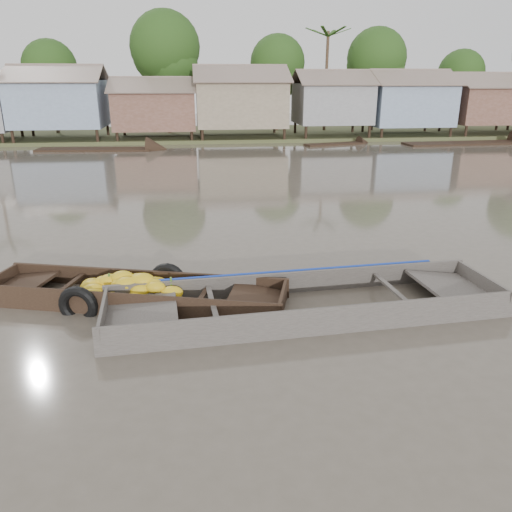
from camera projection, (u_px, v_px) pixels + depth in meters
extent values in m
plane|color=#51493E|center=(251.00, 306.00, 10.18)|extent=(120.00, 120.00, 0.00)
cube|color=#384723|center=(207.00, 135.00, 41.05)|extent=(120.00, 12.00, 0.50)
cube|color=#798CA7|center=(60.00, 104.00, 35.68)|extent=(6.20, 5.20, 3.20)
cube|color=brown|center=(51.00, 73.00, 33.68)|extent=(6.60, 3.02, 1.28)
cube|color=brown|center=(61.00, 73.00, 36.31)|extent=(6.60, 3.02, 1.28)
cube|color=brown|center=(155.00, 110.00, 36.61)|extent=(5.80, 4.60, 2.70)
cube|color=brown|center=(152.00, 85.00, 34.85)|extent=(6.20, 2.67, 1.14)
cube|color=brown|center=(155.00, 84.00, 37.17)|extent=(6.20, 2.67, 1.14)
cube|color=#7F6F57|center=(240.00, 103.00, 37.17)|extent=(6.50, 5.30, 3.30)
cube|color=brown|center=(242.00, 73.00, 35.13)|extent=(6.90, 3.08, 1.31)
cube|color=brown|center=(238.00, 74.00, 37.81)|extent=(6.90, 3.08, 1.31)
cube|color=gray|center=(332.00, 104.00, 37.98)|extent=(5.40, 4.70, 2.90)
cube|color=brown|center=(338.00, 77.00, 36.16)|extent=(5.80, 2.73, 1.17)
cube|color=brown|center=(329.00, 77.00, 38.53)|extent=(5.80, 2.73, 1.17)
cube|color=#798CA7|center=(407.00, 105.00, 38.69)|extent=(6.00, 5.00, 3.10)
cube|color=brown|center=(417.00, 77.00, 36.76)|extent=(6.40, 2.90, 1.24)
cube|color=brown|center=(403.00, 77.00, 39.29)|extent=(6.40, 2.90, 1.24)
cube|color=brown|center=(486.00, 105.00, 39.45)|extent=(5.70, 4.90, 2.80)
cube|color=brown|center=(499.00, 80.00, 37.59)|extent=(6.10, 2.85, 1.21)
cube|color=brown|center=(480.00, 80.00, 40.07)|extent=(6.10, 2.85, 1.21)
cylinder|color=#473323|center=(55.00, 104.00, 39.81)|extent=(0.28, 0.28, 4.90)
sphere|color=#153511|center=(50.00, 67.00, 38.87)|extent=(4.20, 4.20, 4.20)
cylinder|color=#473323|center=(168.00, 95.00, 39.66)|extent=(0.28, 0.28, 6.30)
sphere|color=#153511|center=(165.00, 46.00, 38.45)|extent=(5.40, 5.40, 5.40)
cylinder|color=#473323|center=(277.00, 101.00, 41.79)|extent=(0.28, 0.28, 5.25)
sphere|color=#153511|center=(278.00, 63.00, 40.78)|extent=(4.50, 4.50, 4.50)
cylinder|color=#473323|center=(373.00, 99.00, 41.70)|extent=(0.28, 0.28, 5.60)
sphere|color=#153511|center=(377.00, 58.00, 40.63)|extent=(4.80, 4.80, 4.80)
cylinder|color=#473323|center=(457.00, 104.00, 43.72)|extent=(0.28, 0.28, 4.55)
sphere|color=#153511|center=(461.00, 73.00, 42.84)|extent=(3.90, 3.90, 3.90)
cylinder|color=#473323|center=(326.00, 84.00, 41.31)|extent=(0.24, 0.24, 8.00)
cube|color=black|center=(137.00, 305.00, 10.41)|extent=(6.19, 2.78, 0.08)
cube|color=black|center=(147.00, 282.00, 10.95)|extent=(6.05, 1.85, 0.58)
cube|color=black|center=(123.00, 308.00, 9.71)|extent=(6.05, 1.85, 0.58)
cube|color=black|center=(282.00, 304.00, 9.89)|extent=(0.43, 1.32, 0.55)
cube|color=black|center=(256.00, 299.00, 9.94)|extent=(1.34, 1.41, 0.21)
cube|color=black|center=(2.00, 285.00, 10.77)|extent=(0.43, 1.32, 0.55)
cube|color=black|center=(24.00, 284.00, 10.67)|extent=(1.34, 1.41, 0.21)
cube|color=black|center=(70.00, 285.00, 10.50)|extent=(0.45, 1.28, 0.05)
cube|color=black|center=(204.00, 293.00, 10.08)|extent=(0.45, 1.28, 0.05)
ellipsoid|color=gold|center=(92.00, 285.00, 10.58)|extent=(0.52, 0.43, 0.28)
ellipsoid|color=gold|center=(94.00, 291.00, 10.22)|extent=(0.57, 0.47, 0.31)
ellipsoid|color=gold|center=(127.00, 284.00, 10.09)|extent=(0.55, 0.44, 0.29)
ellipsoid|color=gold|center=(134.00, 299.00, 9.95)|extent=(0.46, 0.38, 0.25)
ellipsoid|color=gold|center=(155.00, 283.00, 10.60)|extent=(0.50, 0.40, 0.27)
ellipsoid|color=gold|center=(142.00, 281.00, 10.16)|extent=(0.59, 0.48, 0.31)
ellipsoid|color=gold|center=(141.00, 290.00, 10.05)|extent=(0.50, 0.41, 0.27)
ellipsoid|color=gold|center=(84.00, 299.00, 10.13)|extent=(0.46, 0.37, 0.24)
ellipsoid|color=gold|center=(126.00, 282.00, 10.43)|extent=(0.51, 0.41, 0.27)
ellipsoid|color=gold|center=(95.00, 296.00, 10.12)|extent=(0.56, 0.45, 0.30)
ellipsoid|color=gold|center=(110.00, 281.00, 10.39)|extent=(0.57, 0.47, 0.31)
ellipsoid|color=gold|center=(93.00, 295.00, 10.13)|extent=(0.57, 0.46, 0.30)
ellipsoid|color=gold|center=(153.00, 286.00, 10.14)|extent=(0.53, 0.43, 0.28)
ellipsoid|color=gold|center=(157.00, 283.00, 10.64)|extent=(0.48, 0.39, 0.26)
ellipsoid|color=gold|center=(135.00, 281.00, 10.39)|extent=(0.55, 0.45, 0.29)
ellipsoid|color=gold|center=(179.00, 303.00, 9.81)|extent=(0.48, 0.39, 0.26)
ellipsoid|color=gold|center=(156.00, 287.00, 10.00)|extent=(0.45, 0.37, 0.24)
ellipsoid|color=gold|center=(138.00, 279.00, 10.31)|extent=(0.44, 0.36, 0.23)
ellipsoid|color=gold|center=(104.00, 282.00, 10.43)|extent=(0.49, 0.40, 0.26)
ellipsoid|color=gold|center=(92.00, 287.00, 10.39)|extent=(0.58, 0.47, 0.31)
ellipsoid|color=gold|center=(172.00, 293.00, 10.01)|extent=(0.53, 0.43, 0.28)
ellipsoid|color=gold|center=(133.00, 282.00, 10.56)|extent=(0.47, 0.38, 0.25)
ellipsoid|color=gold|center=(111.00, 291.00, 10.05)|extent=(0.44, 0.36, 0.24)
ellipsoid|color=gold|center=(173.00, 287.00, 10.49)|extent=(0.50, 0.41, 0.27)
ellipsoid|color=gold|center=(122.00, 278.00, 10.31)|extent=(0.54, 0.44, 0.29)
ellipsoid|color=gold|center=(122.00, 285.00, 10.21)|extent=(0.54, 0.44, 0.29)
ellipsoid|color=gold|center=(180.00, 286.00, 10.38)|extent=(0.56, 0.46, 0.30)
ellipsoid|color=gold|center=(137.00, 286.00, 10.14)|extent=(0.51, 0.42, 0.27)
ellipsoid|color=gold|center=(131.00, 281.00, 10.49)|extent=(0.51, 0.42, 0.27)
ellipsoid|color=gold|center=(127.00, 278.00, 10.61)|extent=(0.46, 0.37, 0.24)
cylinder|color=#3F6626|center=(109.00, 278.00, 10.30)|extent=(0.04, 0.04, 0.20)
cylinder|color=#3F6626|center=(145.00, 280.00, 10.19)|extent=(0.04, 0.04, 0.20)
cylinder|color=#3F6626|center=(171.00, 282.00, 10.11)|extent=(0.04, 0.04, 0.20)
torus|color=black|center=(168.00, 281.00, 10.96)|extent=(0.84, 0.41, 0.82)
torus|color=black|center=(78.00, 306.00, 9.75)|extent=(0.84, 0.41, 0.82)
cube|color=#3D3734|center=(305.00, 315.00, 9.95)|extent=(7.81, 2.22, 0.08)
cube|color=#3D3734|center=(293.00, 285.00, 10.73)|extent=(7.87, 0.75, 0.63)
cube|color=#3D3734|center=(321.00, 324.00, 8.99)|extent=(7.87, 0.75, 0.63)
cube|color=#3D3734|center=(481.00, 288.00, 10.56)|extent=(0.20, 1.92, 0.60)
cube|color=#3D3734|center=(452.00, 287.00, 10.41)|extent=(1.45, 1.75, 0.25)
cube|color=#3D3734|center=(104.00, 320.00, 9.16)|extent=(0.20, 1.92, 0.60)
cube|color=#3D3734|center=(141.00, 313.00, 9.26)|extent=(1.45, 1.75, 0.25)
cube|color=#3D3734|center=(213.00, 305.00, 9.48)|extent=(0.24, 1.85, 0.05)
cube|color=#3D3734|center=(393.00, 290.00, 10.15)|extent=(0.24, 1.85, 0.05)
cube|color=#665E54|center=(305.00, 313.00, 9.94)|extent=(5.96, 1.94, 0.02)
cube|color=#0F2C98|center=(293.00, 273.00, 10.71)|extent=(6.36, 0.56, 0.16)
torus|color=olive|center=(439.00, 307.00, 10.14)|extent=(0.44, 0.44, 0.06)
torus|color=olive|center=(440.00, 305.00, 10.12)|extent=(0.36, 0.36, 0.06)
cube|color=black|center=(95.00, 151.00, 32.39)|extent=(7.46, 2.25, 0.35)
cube|color=black|center=(464.00, 145.00, 35.47)|extent=(8.80, 2.38, 0.35)
cube|color=black|center=(334.00, 146.00, 35.04)|extent=(4.50, 2.09, 0.35)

